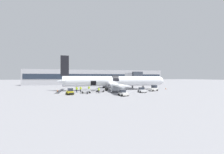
# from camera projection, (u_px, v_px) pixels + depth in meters

# --- Properties ---
(ground_plane) EXTENTS (500.00, 500.00, 0.00)m
(ground_plane) POSITION_uv_depth(u_px,v_px,m) (115.00, 91.00, 44.57)
(ground_plane) COLOR gray
(terminal_strip) EXTENTS (81.35, 9.85, 8.75)m
(terminal_strip) POSITION_uv_depth(u_px,v_px,m) (98.00, 77.00, 84.96)
(terminal_strip) COLOR #B2B2B7
(terminal_strip) RESTS_ON ground_plane
(jet_bridge_stub) EXTENTS (3.70, 11.10, 6.40)m
(jet_bridge_stub) POSITION_uv_depth(u_px,v_px,m) (133.00, 76.00, 54.93)
(jet_bridge_stub) COLOR #4C4C51
(jet_bridge_stub) RESTS_ON ground_plane
(airplane) EXTENTS (37.22, 29.10, 11.14)m
(airplane) POSITION_uv_depth(u_px,v_px,m) (113.00, 81.00, 46.60)
(airplane) COLOR white
(airplane) RESTS_ON ground_plane
(baggage_tug_lead) EXTENTS (2.24, 3.19, 1.43)m
(baggage_tug_lead) POSITION_uv_depth(u_px,v_px,m) (142.00, 90.00, 38.96)
(baggage_tug_lead) COLOR white
(baggage_tug_lead) RESTS_ON ground_plane
(baggage_tug_mid) EXTENTS (2.23, 2.90, 1.63)m
(baggage_tug_mid) POSITION_uv_depth(u_px,v_px,m) (70.00, 92.00, 33.86)
(baggage_tug_mid) COLOR yellow
(baggage_tug_mid) RESTS_ON ground_plane
(baggage_tug_rear) EXTENTS (2.21, 2.61, 1.37)m
(baggage_tug_rear) POSITION_uv_depth(u_px,v_px,m) (123.00, 93.00, 31.67)
(baggage_tug_rear) COLOR silver
(baggage_tug_rear) RESTS_ON ground_plane
(baggage_tug_spare) EXTENTS (3.40, 2.61, 1.79)m
(baggage_tug_spare) POSITION_uv_depth(u_px,v_px,m) (153.00, 89.00, 43.12)
(baggage_tug_spare) COLOR silver
(baggage_tug_spare) RESTS_ON ground_plane
(baggage_cart_loading) EXTENTS (3.64, 2.05, 1.12)m
(baggage_cart_loading) POSITION_uv_depth(u_px,v_px,m) (86.00, 91.00, 37.37)
(baggage_cart_loading) COLOR #B7BABF
(baggage_cart_loading) RESTS_ON ground_plane
(baggage_cart_queued) EXTENTS (3.59, 2.36, 1.10)m
(baggage_cart_queued) POSITION_uv_depth(u_px,v_px,m) (100.00, 90.00, 40.24)
(baggage_cart_queued) COLOR silver
(baggage_cart_queued) RESTS_ON ground_plane
(ground_crew_loader_a) EXTENTS (0.58, 0.42, 1.68)m
(ground_crew_loader_a) POSITION_uv_depth(u_px,v_px,m) (81.00, 89.00, 39.66)
(ground_crew_loader_a) COLOR #2D2D33
(ground_crew_loader_a) RESTS_ON ground_plane
(ground_crew_loader_b) EXTENTS (0.44, 0.57, 1.64)m
(ground_crew_loader_b) POSITION_uv_depth(u_px,v_px,m) (99.00, 90.00, 36.93)
(ground_crew_loader_b) COLOR black
(ground_crew_loader_b) RESTS_ON ground_plane
(ground_crew_driver) EXTENTS (0.61, 0.47, 1.73)m
(ground_crew_driver) POSITION_uv_depth(u_px,v_px,m) (77.00, 89.00, 38.82)
(ground_crew_driver) COLOR #1E2338
(ground_crew_driver) RESTS_ON ground_plane
(ground_crew_supervisor) EXTENTS (0.61, 0.51, 1.77)m
(ground_crew_supervisor) POSITION_uv_depth(u_px,v_px,m) (89.00, 89.00, 40.38)
(ground_crew_supervisor) COLOR #1E2338
(ground_crew_supervisor) RESTS_ON ground_plane
(suitcase_on_tarmac_upright) EXTENTS (0.39, 0.31, 0.68)m
(suitcase_on_tarmac_upright) POSITION_uv_depth(u_px,v_px,m) (87.00, 93.00, 35.05)
(suitcase_on_tarmac_upright) COLOR #2D2D33
(suitcase_on_tarmac_upright) RESTS_ON ground_plane
(safety_cone_nose) EXTENTS (0.47, 0.47, 0.61)m
(safety_cone_nose) POSITION_uv_depth(u_px,v_px,m) (166.00, 89.00, 49.24)
(safety_cone_nose) COLOR black
(safety_cone_nose) RESTS_ON ground_plane
(safety_cone_engine_left) EXTENTS (0.57, 0.57, 0.74)m
(safety_cone_engine_left) POSITION_uv_depth(u_px,v_px,m) (125.00, 94.00, 32.51)
(safety_cone_engine_left) COLOR black
(safety_cone_engine_left) RESTS_ON ground_plane
(safety_cone_wingtip) EXTENTS (0.50, 0.50, 0.63)m
(safety_cone_wingtip) POSITION_uv_depth(u_px,v_px,m) (121.00, 91.00, 40.16)
(safety_cone_wingtip) COLOR black
(safety_cone_wingtip) RESTS_ON ground_plane
(safety_cone_tail) EXTENTS (0.50, 0.50, 0.60)m
(safety_cone_tail) POSITION_uv_depth(u_px,v_px,m) (57.00, 91.00, 41.70)
(safety_cone_tail) COLOR black
(safety_cone_tail) RESTS_ON ground_plane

